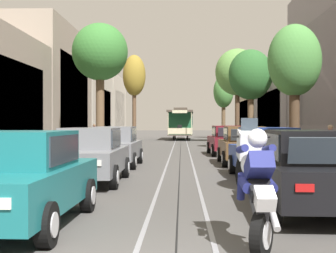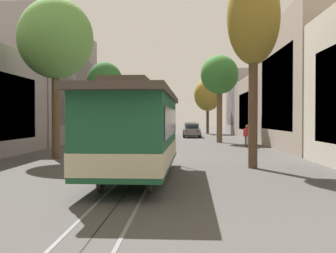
{
  "view_description": "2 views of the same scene",
  "coord_description": "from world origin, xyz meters",
  "px_view_note": "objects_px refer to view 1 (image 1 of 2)",
  "views": [
    {
      "loc": [
        0.07,
        -5.11,
        1.72
      ],
      "look_at": [
        -0.74,
        23.1,
        1.52
      ],
      "focal_mm": 50.84,
      "sensor_mm": 36.0,
      "label": 1
    },
    {
      "loc": [
        -1.62,
        58.62,
        2.12
      ],
      "look_at": [
        0.43,
        4.72,
        1.03
      ],
      "focal_mm": 42.79,
      "sensor_mm": 36.0,
      "label": 2
    }
  ],
  "objects_px": {
    "parked_car_grey_mid_left": "(115,146)",
    "street_tree_kerb_left_second": "(100,54)",
    "parked_car_brown_mid_right": "(243,145)",
    "pedestrian_on_right_pavement": "(94,134)",
    "cable_car_trolley": "(181,124)",
    "street_tree_kerb_right_far": "(223,92)",
    "parked_car_black_near_right": "(310,171)",
    "pedestrian_on_left_pavement": "(330,142)",
    "street_tree_kerb_right_fourth": "(237,73)",
    "motorcycle_with_rider": "(255,180)",
    "parked_car_grey_second_left": "(90,155)",
    "street_tree_kerb_right_mid": "(251,76)",
    "parked_car_maroon_fourth_right": "(227,140)",
    "parked_car_teal_near_left": "(19,178)",
    "street_tree_kerb_left_mid": "(134,77)",
    "street_tree_kerb_right_second": "(294,63)",
    "parked_car_blue_second_right": "(267,153)"
  },
  "relations": [
    {
      "from": "parked_car_grey_mid_left",
      "to": "street_tree_kerb_left_second",
      "type": "xyz_separation_m",
      "value": [
        -2.23,
        9.49,
        5.07
      ]
    },
    {
      "from": "parked_car_brown_mid_right",
      "to": "pedestrian_on_right_pavement",
      "type": "distance_m",
      "value": 17.08
    },
    {
      "from": "cable_car_trolley",
      "to": "street_tree_kerb_right_far",
      "type": "bearing_deg",
      "value": 38.58
    },
    {
      "from": "parked_car_black_near_right",
      "to": "pedestrian_on_left_pavement",
      "type": "xyz_separation_m",
      "value": [
        3.83,
        11.05,
        0.13
      ]
    },
    {
      "from": "street_tree_kerb_right_fourth",
      "to": "parked_car_black_near_right",
      "type": "bearing_deg",
      "value": -94.31
    },
    {
      "from": "cable_car_trolley",
      "to": "motorcycle_with_rider",
      "type": "height_order",
      "value": "cable_car_trolley"
    },
    {
      "from": "parked_car_black_near_right",
      "to": "street_tree_kerb_left_second",
      "type": "height_order",
      "value": "street_tree_kerb_left_second"
    },
    {
      "from": "parked_car_grey_second_left",
      "to": "street_tree_kerb_left_second",
      "type": "relative_size",
      "value": 0.57
    },
    {
      "from": "street_tree_kerb_left_second",
      "to": "street_tree_kerb_right_fourth",
      "type": "distance_m",
      "value": 17.65
    },
    {
      "from": "street_tree_kerb_right_mid",
      "to": "cable_car_trolley",
      "type": "distance_m",
      "value": 19.26
    },
    {
      "from": "parked_car_maroon_fourth_right",
      "to": "pedestrian_on_right_pavement",
      "type": "height_order",
      "value": "pedestrian_on_right_pavement"
    },
    {
      "from": "street_tree_kerb_right_fourth",
      "to": "motorcycle_with_rider",
      "type": "xyz_separation_m",
      "value": [
        -4.01,
        -36.44,
        -5.33
      ]
    },
    {
      "from": "parked_car_teal_near_left",
      "to": "street_tree_kerb_right_mid",
      "type": "relative_size",
      "value": 0.66
    },
    {
      "from": "parked_car_black_near_right",
      "to": "pedestrian_on_right_pavement",
      "type": "height_order",
      "value": "pedestrian_on_right_pavement"
    },
    {
      "from": "street_tree_kerb_right_far",
      "to": "pedestrian_on_left_pavement",
      "type": "xyz_separation_m",
      "value": [
        1.54,
        -33.81,
        -4.27
      ]
    },
    {
      "from": "street_tree_kerb_left_second",
      "to": "street_tree_kerb_left_mid",
      "type": "xyz_separation_m",
      "value": [
        0.22,
        18.27,
        0.4
      ]
    },
    {
      "from": "parked_car_grey_second_left",
      "to": "street_tree_kerb_left_second",
      "type": "bearing_deg",
      "value": 98.67
    },
    {
      "from": "parked_car_black_near_right",
      "to": "motorcycle_with_rider",
      "type": "relative_size",
      "value": 2.36
    },
    {
      "from": "parked_car_brown_mid_right",
      "to": "street_tree_kerb_left_mid",
      "type": "relative_size",
      "value": 0.52
    },
    {
      "from": "parked_car_brown_mid_right",
      "to": "parked_car_grey_mid_left",
      "type": "bearing_deg",
      "value": -169.38
    },
    {
      "from": "parked_car_maroon_fourth_right",
      "to": "motorcycle_with_rider",
      "type": "relative_size",
      "value": 2.36
    },
    {
      "from": "street_tree_kerb_right_fourth",
      "to": "parked_car_grey_second_left",
      "type": "bearing_deg",
      "value": -104.62
    },
    {
      "from": "parked_car_grey_second_left",
      "to": "parked_car_teal_near_left",
      "type": "bearing_deg",
      "value": -90.68
    },
    {
      "from": "parked_car_black_near_right",
      "to": "pedestrian_on_right_pavement",
      "type": "xyz_separation_m",
      "value": [
        -8.83,
        25.14,
        0.13
      ]
    },
    {
      "from": "street_tree_kerb_left_second",
      "to": "cable_car_trolley",
      "type": "xyz_separation_m",
      "value": [
        4.81,
        21.92,
        -4.21
      ]
    },
    {
      "from": "parked_car_teal_near_left",
      "to": "street_tree_kerb_right_second",
      "type": "bearing_deg",
      "value": 59.0
    },
    {
      "from": "pedestrian_on_left_pavement",
      "to": "motorcycle_with_rider",
      "type": "bearing_deg",
      "value": -111.0
    },
    {
      "from": "street_tree_kerb_right_fourth",
      "to": "pedestrian_on_left_pavement",
      "type": "distance_m",
      "value": 23.3
    },
    {
      "from": "parked_car_brown_mid_right",
      "to": "cable_car_trolley",
      "type": "relative_size",
      "value": 0.48
    },
    {
      "from": "parked_car_grey_mid_left",
      "to": "parked_car_black_near_right",
      "type": "bearing_deg",
      "value": -61.89
    },
    {
      "from": "pedestrian_on_left_pavement",
      "to": "street_tree_kerb_left_second",
      "type": "bearing_deg",
      "value": 144.29
    },
    {
      "from": "parked_car_black_near_right",
      "to": "pedestrian_on_left_pavement",
      "type": "bearing_deg",
      "value": 70.91
    },
    {
      "from": "parked_car_blue_second_right",
      "to": "street_tree_kerb_right_mid",
      "type": "height_order",
      "value": "street_tree_kerb_right_mid"
    },
    {
      "from": "parked_car_grey_mid_left",
      "to": "street_tree_kerb_right_mid",
      "type": "bearing_deg",
      "value": 60.83
    },
    {
      "from": "parked_car_grey_second_left",
      "to": "street_tree_kerb_left_mid",
      "type": "bearing_deg",
      "value": 93.5
    },
    {
      "from": "parked_car_grey_second_left",
      "to": "street_tree_kerb_left_second",
      "type": "distance_m",
      "value": 15.73
    },
    {
      "from": "parked_car_grey_second_left",
      "to": "street_tree_kerb_right_mid",
      "type": "height_order",
      "value": "street_tree_kerb_right_mid"
    },
    {
      "from": "parked_car_teal_near_left",
      "to": "parked_car_black_near_right",
      "type": "xyz_separation_m",
      "value": [
        5.18,
        1.38,
        0.0
      ]
    },
    {
      "from": "cable_car_trolley",
      "to": "motorcycle_with_rider",
      "type": "bearing_deg",
      "value": -88.59
    },
    {
      "from": "parked_car_black_near_right",
      "to": "pedestrian_on_left_pavement",
      "type": "distance_m",
      "value": 11.7
    },
    {
      "from": "parked_car_black_near_right",
      "to": "street_tree_kerb_left_second",
      "type": "bearing_deg",
      "value": 111.07
    },
    {
      "from": "parked_car_grey_mid_left",
      "to": "pedestrian_on_right_pavement",
      "type": "relative_size",
      "value": 2.65
    },
    {
      "from": "parked_car_black_near_right",
      "to": "street_tree_kerb_right_mid",
      "type": "bearing_deg",
      "value": 84.61
    },
    {
      "from": "parked_car_maroon_fourth_right",
      "to": "parked_car_grey_second_left",
      "type": "bearing_deg",
      "value": -112.87
    },
    {
      "from": "parked_car_blue_second_right",
      "to": "pedestrian_on_left_pavement",
      "type": "xyz_separation_m",
      "value": [
        3.67,
        5.52,
        0.13
      ]
    },
    {
      "from": "cable_car_trolley",
      "to": "pedestrian_on_right_pavement",
      "type": "xyz_separation_m",
      "value": [
        -6.29,
        -15.88,
        -0.73
      ]
    },
    {
      "from": "parked_car_grey_mid_left",
      "to": "motorcycle_with_rider",
      "type": "relative_size",
      "value": 2.34
    },
    {
      "from": "street_tree_kerb_right_second",
      "to": "cable_car_trolley",
      "type": "bearing_deg",
      "value": 99.24
    },
    {
      "from": "parked_car_teal_near_left",
      "to": "street_tree_kerb_left_mid",
      "type": "distance_m",
      "value": 39.18
    },
    {
      "from": "street_tree_kerb_right_mid",
      "to": "street_tree_kerb_right_second",
      "type": "bearing_deg",
      "value": -89.05
    }
  ]
}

